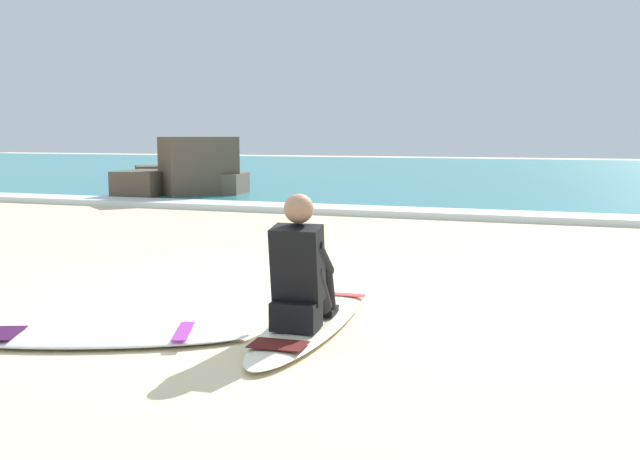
# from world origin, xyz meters

# --- Properties ---
(ground_plane) EXTENTS (80.00, 80.00, 0.00)m
(ground_plane) POSITION_xyz_m (0.00, 0.00, 0.00)
(ground_plane) COLOR beige
(sea) EXTENTS (80.00, 28.00, 0.10)m
(sea) POSITION_xyz_m (0.00, 20.68, 0.05)
(sea) COLOR teal
(sea) RESTS_ON ground
(breaking_foam) EXTENTS (80.00, 0.90, 0.11)m
(breaking_foam) POSITION_xyz_m (0.00, 6.98, 0.06)
(breaking_foam) COLOR white
(breaking_foam) RESTS_ON ground
(surfboard_main) EXTENTS (0.69, 2.58, 0.08)m
(surfboard_main) POSITION_xyz_m (0.76, -0.45, 0.04)
(surfboard_main) COLOR #EFE5C6
(surfboard_main) RESTS_ON ground
(surfer_seated) EXTENTS (0.40, 0.72, 0.95)m
(surfer_seated) POSITION_xyz_m (0.78, -0.76, 0.44)
(surfer_seated) COLOR black
(surfer_seated) RESTS_ON surfboard_main
(surfboard_spare_near) EXTENTS (2.12, 1.27, 0.08)m
(surfboard_spare_near) POSITION_xyz_m (-0.47, -1.41, 0.04)
(surfboard_spare_near) COLOR white
(surfboard_spare_near) RESTS_ON ground
(rock_outcrop_distant) EXTENTS (3.89, 3.67, 1.37)m
(rock_outcrop_distant) POSITION_xyz_m (-5.86, 8.83, 0.49)
(rock_outcrop_distant) COLOR brown
(rock_outcrop_distant) RESTS_ON ground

